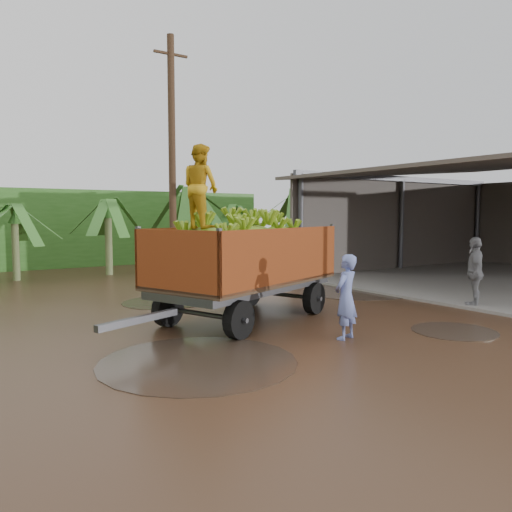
{
  "coord_description": "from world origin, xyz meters",
  "views": [
    {
      "loc": [
        -6.57,
        -9.07,
        2.46
      ],
      "look_at": [
        0.24,
        1.14,
        1.43
      ],
      "focal_mm": 35.0,
      "sensor_mm": 36.0,
      "label": 1
    }
  ],
  "objects_px": {
    "banana_trailer": "(244,259)",
    "man_grey": "(475,272)",
    "utility_pole": "(172,161)",
    "man_blue": "(346,297)"
  },
  "relations": [
    {
      "from": "banana_trailer",
      "to": "man_grey",
      "type": "xyz_separation_m",
      "value": [
        5.92,
        -2.02,
        -0.49
      ]
    },
    {
      "from": "man_grey",
      "to": "banana_trailer",
      "type": "bearing_deg",
      "value": -55.57
    },
    {
      "from": "utility_pole",
      "to": "banana_trailer",
      "type": "bearing_deg",
      "value": -99.11
    },
    {
      "from": "man_blue",
      "to": "utility_pole",
      "type": "height_order",
      "value": "utility_pole"
    },
    {
      "from": "man_blue",
      "to": "man_grey",
      "type": "relative_size",
      "value": 0.9
    },
    {
      "from": "banana_trailer",
      "to": "man_blue",
      "type": "bearing_deg",
      "value": -95.99
    },
    {
      "from": "banana_trailer",
      "to": "utility_pole",
      "type": "relative_size",
      "value": 0.77
    },
    {
      "from": "man_grey",
      "to": "utility_pole",
      "type": "xyz_separation_m",
      "value": [
        -4.95,
        8.12,
        3.33
      ]
    },
    {
      "from": "man_grey",
      "to": "utility_pole",
      "type": "bearing_deg",
      "value": -95.34
    },
    {
      "from": "man_grey",
      "to": "utility_pole",
      "type": "distance_m",
      "value": 10.07
    }
  ]
}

